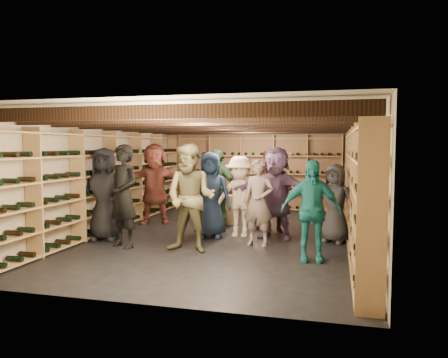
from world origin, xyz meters
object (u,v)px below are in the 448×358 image
(person_1, at_px, (123,196))
(person_6, at_px, (210,195))
(person_4, at_px, (311,211))
(crate_stack_right, at_px, (257,217))
(person_0, at_px, (104,194))
(person_3, at_px, (240,197))
(person_8, at_px, (273,191))
(person_12, at_px, (335,203))
(person_7, at_px, (258,202))
(person_10, at_px, (217,189))
(crate_stack_left, at_px, (223,210))
(person_11, at_px, (276,193))
(person_5, at_px, (155,184))
(crate_loose, at_px, (314,213))
(person_2, at_px, (191,198))

(person_1, xyz_separation_m, person_6, (1.28, 1.22, -0.08))
(person_1, relative_size, person_4, 1.15)
(crate_stack_right, xyz_separation_m, person_0, (-2.58, -2.44, 0.73))
(person_3, height_order, person_8, person_8)
(person_1, xyz_separation_m, person_3, (1.84, 1.44, -0.12))
(person_1, bearing_deg, person_12, 43.34)
(person_8, bearing_deg, person_7, -76.69)
(person_6, height_order, person_10, person_10)
(crate_stack_left, distance_m, person_6, 1.59)
(crate_stack_right, distance_m, person_6, 1.93)
(person_0, relative_size, person_10, 1.02)
(crate_stack_left, height_order, person_3, person_3)
(crate_stack_left, bearing_deg, person_8, -28.12)
(person_12, bearing_deg, person_11, -164.05)
(crate_stack_left, distance_m, person_4, 3.62)
(crate_stack_right, distance_m, person_1, 3.57)
(crate_stack_right, height_order, person_11, person_11)
(person_1, xyz_separation_m, person_10, (1.21, 2.02, -0.05))
(crate_stack_right, xyz_separation_m, person_6, (-0.66, -1.68, 0.69))
(person_5, bearing_deg, crate_loose, 9.81)
(crate_stack_left, relative_size, person_8, 0.38)
(person_5, height_order, person_7, person_5)
(person_7, relative_size, person_11, 0.88)
(crate_loose, bearing_deg, crate_stack_left, -141.49)
(person_0, distance_m, person_4, 4.04)
(person_12, bearing_deg, person_3, -162.03)
(person_2, relative_size, person_11, 1.03)
(person_0, relative_size, person_4, 1.11)
(person_0, bearing_deg, person_12, 2.39)
(person_2, bearing_deg, person_7, 40.75)
(person_2, relative_size, person_6, 1.09)
(crate_stack_left, height_order, person_12, person_12)
(crate_stack_right, bearing_deg, person_4, -64.92)
(crate_stack_right, distance_m, person_8, 1.22)
(person_3, height_order, person_12, person_3)
(crate_loose, xyz_separation_m, person_6, (-1.92, -3.13, 0.78))
(person_2, height_order, person_12, person_2)
(person_0, xyz_separation_m, person_3, (2.49, 0.98, -0.09))
(person_7, height_order, person_11, person_11)
(crate_stack_right, distance_m, person_7, 2.29)
(crate_stack_right, relative_size, person_6, 0.30)
(crate_loose, distance_m, person_10, 3.17)
(person_2, height_order, person_10, person_2)
(crate_stack_left, relative_size, person_0, 0.38)
(person_12, bearing_deg, person_0, -148.08)
(person_7, relative_size, person_10, 0.90)
(crate_stack_right, bearing_deg, person_12, -40.81)
(crate_stack_right, xyz_separation_m, person_11, (0.64, -1.45, 0.75))
(crate_stack_left, bearing_deg, crate_loose, 38.51)
(person_4, bearing_deg, person_10, 126.59)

